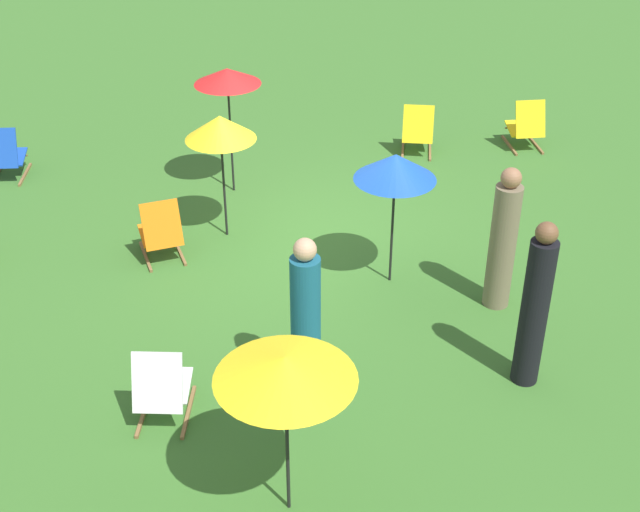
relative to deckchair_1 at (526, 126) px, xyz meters
The scene contains 13 objects.
ground_plane 4.68m from the deckchair_1, 32.92° to the left, with size 40.00×40.00×0.00m, color #386B28.
deckchair_1 is the anchor object (origin of this frame).
deckchair_2 6.39m from the deckchair_1, 24.55° to the left, with size 0.63×0.84×0.83m.
deckchair_3 8.11m from the deckchair_1, 44.89° to the left, with size 0.60×0.83×0.83m.
deckchair_5 8.17m from the deckchair_1, ahead, with size 0.53×0.80×0.83m.
deckchair_7 1.79m from the deckchair_1, ahead, with size 0.65×0.85×0.83m.
umbrella_0 8.53m from the deckchair_1, 56.48° to the left, with size 1.15×1.15×1.65m.
umbrella_1 5.07m from the deckchair_1, 10.34° to the left, with size 0.94×0.94×1.87m.
umbrella_2 5.55m from the deckchair_1, 23.79° to the left, with size 0.91×0.91×1.71m.
umbrella_3 4.85m from the deckchair_1, 50.02° to the left, with size 0.97×0.97×1.70m.
person_0 4.71m from the deckchair_1, 66.18° to the left, with size 0.37×0.37×1.77m.
person_1 7.00m from the deckchair_1, 51.86° to the left, with size 0.41×0.41×1.78m.
person_2 6.05m from the deckchair_1, 70.24° to the left, with size 0.39×0.39×1.87m.
Camera 1 is at (1.22, 9.68, 5.73)m, focal length 47.62 mm.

